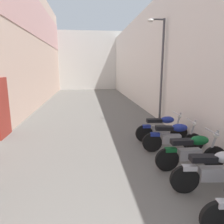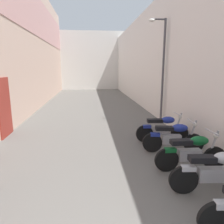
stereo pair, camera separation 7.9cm
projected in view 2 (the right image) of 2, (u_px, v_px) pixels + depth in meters
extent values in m
plane|color=#66635E|center=(93.00, 118.00, 10.89)|extent=(40.82, 40.82, 0.00)
cube|color=beige|center=(27.00, 41.00, 11.63)|extent=(0.40, 24.82, 8.01)
cube|color=#9E2D23|center=(4.00, 107.00, 7.77)|extent=(0.06, 1.10, 2.20)
cube|color=#DBA39E|center=(29.00, 7.00, 11.28)|extent=(0.04, 24.82, 2.56)
cube|color=silver|center=(149.00, 60.00, 12.58)|extent=(0.40, 24.82, 5.97)
cube|color=silver|center=(90.00, 61.00, 25.18)|extent=(9.63, 2.00, 6.68)
cylinder|color=black|center=(217.00, 220.00, 3.16)|extent=(0.61, 0.14, 0.60)
cube|color=#B7B7BC|center=(224.00, 205.00, 3.10)|extent=(0.29, 0.17, 0.10)
cylinder|color=black|center=(183.00, 180.00, 4.28)|extent=(0.60, 0.14, 0.60)
cube|color=#9E9EA3|center=(212.00, 174.00, 4.26)|extent=(0.58, 0.25, 0.28)
cube|color=black|center=(202.00, 159.00, 4.19)|extent=(0.54, 0.27, 0.12)
cube|color=#B7B7BC|center=(188.00, 168.00, 4.23)|extent=(0.29, 0.17, 0.10)
cylinder|color=black|center=(214.00, 158.00, 5.31)|extent=(0.60, 0.09, 0.60)
cylinder|color=black|center=(167.00, 160.00, 5.20)|extent=(0.60, 0.09, 0.60)
cube|color=#9E9EA3|center=(189.00, 155.00, 5.23)|extent=(0.56, 0.21, 0.28)
ellipsoid|color=#0F5123|center=(199.00, 141.00, 5.17)|extent=(0.48, 0.27, 0.24)
cube|color=black|center=(181.00, 142.00, 5.13)|extent=(0.52, 0.23, 0.12)
cylinder|color=#9E9EA3|center=(213.00, 145.00, 5.23)|extent=(0.25, 0.06, 0.77)
cylinder|color=#9E9EA3|center=(212.00, 132.00, 5.15)|extent=(0.05, 0.58, 0.04)
sphere|color=silver|center=(216.00, 136.00, 5.18)|extent=(0.14, 0.14, 0.14)
cube|color=#0F5123|center=(170.00, 150.00, 5.15)|extent=(0.28, 0.15, 0.10)
cylinder|color=black|center=(194.00, 143.00, 6.35)|extent=(0.61, 0.17, 0.60)
cylinder|color=black|center=(152.00, 143.00, 6.40)|extent=(0.61, 0.17, 0.60)
cube|color=#9E9EA3|center=(171.00, 139.00, 6.35)|extent=(0.58, 0.28, 0.28)
ellipsoid|color=navy|center=(180.00, 128.00, 6.27)|extent=(0.51, 0.33, 0.24)
cube|color=black|center=(164.00, 128.00, 6.29)|extent=(0.55, 0.30, 0.12)
cylinder|color=#9E9EA3|center=(192.00, 132.00, 6.28)|extent=(0.25, 0.10, 0.77)
cylinder|color=#9E9EA3|center=(191.00, 121.00, 6.21)|extent=(0.13, 0.58, 0.04)
sphere|color=silver|center=(194.00, 124.00, 6.22)|extent=(0.14, 0.14, 0.14)
cube|color=navy|center=(155.00, 135.00, 6.35)|extent=(0.30, 0.18, 0.10)
cylinder|color=black|center=(179.00, 133.00, 7.35)|extent=(0.60, 0.11, 0.60)
cylinder|color=black|center=(144.00, 134.00, 7.27)|extent=(0.60, 0.11, 0.60)
cube|color=#9E9EA3|center=(161.00, 130.00, 7.28)|extent=(0.57, 0.22, 0.28)
ellipsoid|color=navy|center=(168.00, 120.00, 7.22)|extent=(0.49, 0.28, 0.24)
cube|color=black|center=(155.00, 121.00, 7.19)|extent=(0.53, 0.24, 0.12)
cylinder|color=#9E9EA3|center=(178.00, 123.00, 7.27)|extent=(0.25, 0.07, 0.77)
cylinder|color=#9E9EA3|center=(177.00, 114.00, 7.19)|extent=(0.06, 0.58, 0.04)
sphere|color=silver|center=(180.00, 116.00, 7.22)|extent=(0.14, 0.14, 0.14)
cube|color=navy|center=(147.00, 126.00, 7.22)|extent=(0.29, 0.15, 0.10)
cylinder|color=#47474C|center=(163.00, 73.00, 9.36)|extent=(0.10, 0.10, 4.62)
cylinder|color=#47474C|center=(159.00, 19.00, 8.86)|extent=(0.60, 0.07, 0.07)
ellipsoid|color=silver|center=(152.00, 20.00, 8.83)|extent=(0.28, 0.18, 0.14)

